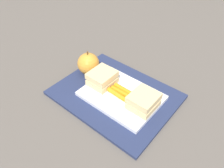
% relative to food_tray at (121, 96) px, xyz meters
% --- Properties ---
extents(ground_plane, '(2.40, 2.40, 0.00)m').
position_rel_food_tray_xyz_m(ground_plane, '(0.03, 0.00, -0.02)').
color(ground_plane, '#56514C').
extents(lunchbag_mat, '(0.36, 0.28, 0.01)m').
position_rel_food_tray_xyz_m(lunchbag_mat, '(0.03, 0.00, -0.01)').
color(lunchbag_mat, navy).
rests_on(lunchbag_mat, ground_plane).
extents(food_tray, '(0.23, 0.17, 0.01)m').
position_rel_food_tray_xyz_m(food_tray, '(0.00, 0.00, 0.00)').
color(food_tray, white).
rests_on(food_tray, lunchbag_mat).
extents(sandwich_half_left, '(0.07, 0.08, 0.04)m').
position_rel_food_tray_xyz_m(sandwich_half_left, '(-0.08, 0.00, 0.03)').
color(sandwich_half_left, '#DBC189').
rests_on(sandwich_half_left, food_tray).
extents(sandwich_half_right, '(0.07, 0.08, 0.04)m').
position_rel_food_tray_xyz_m(sandwich_half_right, '(0.08, 0.00, 0.03)').
color(sandwich_half_right, '#DBC189').
rests_on(sandwich_half_right, food_tray).
extents(carrot_sticks_bundle, '(0.08, 0.04, 0.02)m').
position_rel_food_tray_xyz_m(carrot_sticks_bundle, '(0.00, 0.00, 0.01)').
color(carrot_sticks_bundle, orange).
rests_on(carrot_sticks_bundle, food_tray).
extents(apple, '(0.07, 0.07, 0.09)m').
position_rel_food_tray_xyz_m(apple, '(0.16, -0.02, 0.03)').
color(apple, gold).
rests_on(apple, lunchbag_mat).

